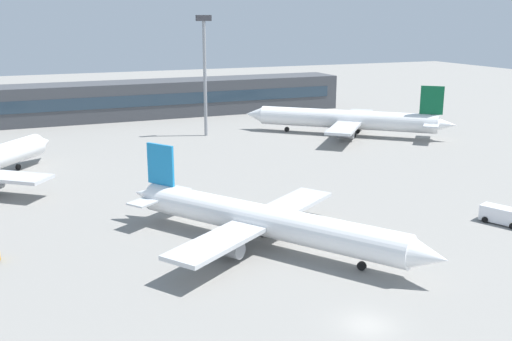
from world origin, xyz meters
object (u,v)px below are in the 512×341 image
Objects in this scene: floodlight_tower_west at (205,67)px; service_van_white at (502,215)px; airplane_near at (267,221)px; airplane_far at (345,119)px.

service_van_white is at bearing -76.18° from floodlight_tower_west.
airplane_near is 30.26m from service_van_white.
airplane_near is 66.48m from airplane_far.
floodlight_tower_west reaches higher than airplane_near.
floodlight_tower_west is at bearing 78.14° from airplane_near.
airplane_near is 0.95× the size of airplane_far.
floodlight_tower_west is (13.30, 63.36, 11.56)m from airplane_near.
airplane_far is at bearing -21.74° from floodlight_tower_west.
floodlight_tower_west is at bearing 158.26° from airplane_far.
floodlight_tower_west reaches higher than service_van_white.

